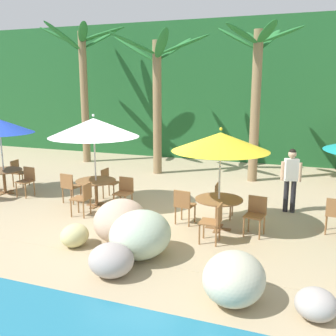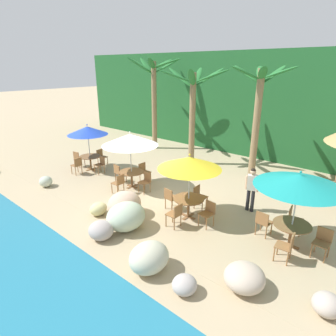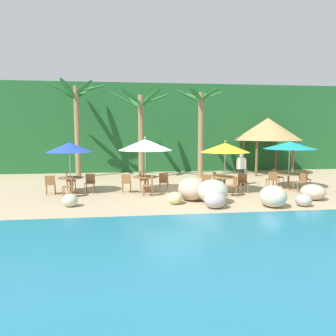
{
  "view_description": "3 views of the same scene",
  "coord_description": "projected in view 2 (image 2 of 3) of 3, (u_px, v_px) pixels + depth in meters",
  "views": [
    {
      "loc": [
        4.17,
        -8.87,
        3.34
      ],
      "look_at": [
        0.64,
        0.56,
        1.16
      ],
      "focal_mm": 41.84,
      "sensor_mm": 36.0,
      "label": 1
    },
    {
      "loc": [
        7.69,
        -7.79,
        5.15
      ],
      "look_at": [
        0.7,
        0.31,
        1.34
      ],
      "focal_mm": 30.68,
      "sensor_mm": 36.0,
      "label": 2
    },
    {
      "loc": [
        -2.26,
        -14.9,
        2.83
      ],
      "look_at": [
        -0.34,
        -0.16,
        1.16
      ],
      "focal_mm": 35.7,
      "sensor_mm": 36.0,
      "label": 3
    }
  ],
  "objects": [
    {
      "name": "ground_plane",
      "position": [
        151.0,
        196.0,
        12.01
      ],
      "size": [
        120.0,
        120.0,
        0.0
      ],
      "primitive_type": "plane",
      "color": "tan"
    },
    {
      "name": "terrace_deck",
      "position": [
        151.0,
        196.0,
        12.01
      ],
      "size": [
        18.0,
        5.2,
        0.01
      ],
      "color": "tan",
      "rests_on": "ground"
    },
    {
      "name": "foliage_backdrop",
      "position": [
        253.0,
        104.0,
        17.42
      ],
      "size": [
        28.0,
        2.4,
        6.0
      ],
      "color": "#1E5628",
      "rests_on": "ground"
    },
    {
      "name": "rock_seawall",
      "position": [
        128.0,
        225.0,
        9.13
      ],
      "size": [
        17.24,
        2.95,
        0.92
      ],
      "color": "#C0AD97",
      "rests_on": "ground"
    },
    {
      "name": "umbrella_blue",
      "position": [
        88.0,
        131.0,
        14.44
      ],
      "size": [
        2.02,
        2.02,
        2.41
      ],
      "color": "silver",
      "rests_on": "ground"
    },
    {
      "name": "dining_table_blue",
      "position": [
        90.0,
        158.0,
        14.93
      ],
      "size": [
        1.1,
        1.1,
        0.74
      ],
      "color": "brown",
      "rests_on": "ground"
    },
    {
      "name": "chair_blue_seaward",
      "position": [
        101.0,
        164.0,
        14.45
      ],
      "size": [
        0.45,
        0.46,
        0.87
      ],
      "color": "olive",
      "rests_on": "ground"
    },
    {
      "name": "chair_blue_inland",
      "position": [
        101.0,
        156.0,
        15.68
      ],
      "size": [
        0.47,
        0.47,
        0.87
      ],
      "color": "olive",
      "rests_on": "ground"
    },
    {
      "name": "chair_blue_left",
      "position": [
        78.0,
        158.0,
        15.34
      ],
      "size": [
        0.47,
        0.48,
        0.87
      ],
      "color": "olive",
      "rests_on": "ground"
    },
    {
      "name": "chair_blue_right",
      "position": [
        77.0,
        165.0,
        14.3
      ],
      "size": [
        0.43,
        0.43,
        0.87
      ],
      "color": "olive",
      "rests_on": "ground"
    },
    {
      "name": "umbrella_white",
      "position": [
        130.0,
        140.0,
        12.24
      ],
      "size": [
        2.43,
        2.43,
        2.55
      ],
      "color": "silver",
      "rests_on": "ground"
    },
    {
      "name": "dining_table_white",
      "position": [
        132.0,
        174.0,
        12.77
      ],
      "size": [
        1.1,
        1.1,
        0.74
      ],
      "color": "brown",
      "rests_on": "ground"
    },
    {
      "name": "chair_white_seaward",
      "position": [
        146.0,
        181.0,
        12.3
      ],
      "size": [
        0.45,
        0.45,
        0.87
      ],
      "color": "olive",
      "rests_on": "ground"
    },
    {
      "name": "chair_white_inland",
      "position": [
        144.0,
        171.0,
        13.46
      ],
      "size": [
        0.43,
        0.42,
        0.87
      ],
      "color": "olive",
      "rests_on": "ground"
    },
    {
      "name": "chair_white_left",
      "position": [
        119.0,
        172.0,
        13.31
      ],
      "size": [
        0.45,
        0.46,
        0.87
      ],
      "color": "olive",
      "rests_on": "ground"
    },
    {
      "name": "chair_white_right",
      "position": [
        119.0,
        182.0,
        12.12
      ],
      "size": [
        0.45,
        0.44,
        0.87
      ],
      "color": "olive",
      "rests_on": "ground"
    },
    {
      "name": "umbrella_yellow",
      "position": [
        190.0,
        163.0,
        9.7
      ],
      "size": [
        2.2,
        2.2,
        2.39
      ],
      "color": "silver",
      "rests_on": "ground"
    },
    {
      "name": "dining_table_yellow",
      "position": [
        189.0,
        201.0,
        10.18
      ],
      "size": [
        1.1,
        1.1,
        0.74
      ],
      "color": "brown",
      "rests_on": "ground"
    },
    {
      "name": "chair_yellow_seaward",
      "position": [
        208.0,
        212.0,
        9.67
      ],
      "size": [
        0.48,
        0.48,
        0.87
      ],
      "color": "olive",
      "rests_on": "ground"
    },
    {
      "name": "chair_yellow_inland",
      "position": [
        199.0,
        195.0,
        10.9
      ],
      "size": [
        0.45,
        0.44,
        0.87
      ],
      "color": "olive",
      "rests_on": "ground"
    },
    {
      "name": "chair_yellow_left",
      "position": [
        170.0,
        197.0,
        10.75
      ],
      "size": [
        0.46,
        0.47,
        0.87
      ],
      "color": "olive",
      "rests_on": "ground"
    },
    {
      "name": "chair_yellow_right",
      "position": [
        176.0,
        214.0,
        9.55
      ],
      "size": [
        0.43,
        0.43,
        0.87
      ],
      "color": "olive",
      "rests_on": "ground"
    },
    {
      "name": "umbrella_teal",
      "position": [
        299.0,
        181.0,
        8.02
      ],
      "size": [
        2.49,
        2.49,
        2.42
      ],
      "color": "silver",
      "rests_on": "ground"
    },
    {
      "name": "dining_table_teal",
      "position": [
        292.0,
        228.0,
        8.52
      ],
      "size": [
        1.1,
        1.1,
        0.74
      ],
      "color": "brown",
      "rests_on": "ground"
    },
    {
      "name": "chair_teal_seaward",
      "position": [
        323.0,
        241.0,
        8.07
      ],
      "size": [
        0.44,
        0.44,
        0.87
      ],
      "color": "olive",
      "rests_on": "ground"
    },
    {
      "name": "chair_teal_inland",
      "position": [
        293.0,
        218.0,
        9.28
      ],
      "size": [
        0.48,
        0.48,
        0.87
      ],
      "color": "olive",
      "rests_on": "ground"
    },
    {
      "name": "chair_teal_left",
      "position": [
        263.0,
        222.0,
        9.06
      ],
      "size": [
        0.45,
        0.46,
        0.87
      ],
      "color": "olive",
      "rests_on": "ground"
    },
    {
      "name": "chair_teal_right",
      "position": [
        287.0,
        246.0,
        7.85
      ],
      "size": [
        0.47,
        0.46,
        0.87
      ],
      "color": "olive",
      "rests_on": "ground"
    },
    {
      "name": "palm_tree_nearest",
      "position": [
        154.0,
        86.0,
        17.81
      ],
      "size": [
        3.63,
        3.56,
        5.7
      ],
      "color": "olive",
      "rests_on": "ground"
    },
    {
      "name": "palm_tree_second",
      "position": [
        193.0,
        99.0,
        14.93
      ],
      "size": [
        3.75,
        3.46,
        5.13
      ],
      "color": "olive",
      "rests_on": "ground"
    },
    {
      "name": "palm_tree_third",
      "position": [
        258.0,
        105.0,
        12.78
      ],
      "size": [
        2.92,
        2.78,
        5.23
      ],
      "color": "olive",
      "rests_on": "ground"
    },
    {
      "name": "waiter_in_white",
      "position": [
        252.0,
        187.0,
        10.5
      ],
      "size": [
        0.52,
        0.31,
        1.7
      ],
      "color": "#232328",
      "rests_on": "ground"
    }
  ]
}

